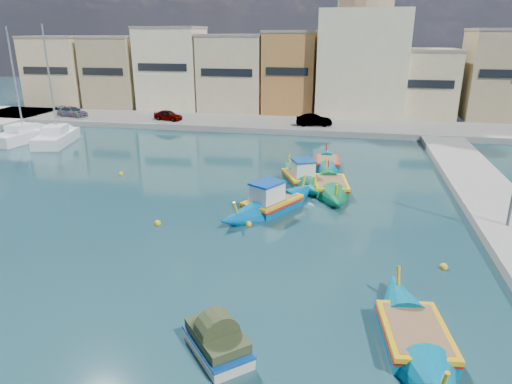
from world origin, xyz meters
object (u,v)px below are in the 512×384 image
(luzzu_cyan_south, at_px, (415,339))
(yacht_midnorth, at_px, (35,134))
(luzzu_turquoise_cabin, at_px, (272,204))
(luzzu_cyan_mid, at_px, (327,164))
(luzzu_blue_cabin, at_px, (301,178))
(tender_near, at_px, (217,342))
(luzzu_green, at_px, (330,187))
(church_block, at_px, (363,47))
(yacht_north, at_px, (64,135))

(luzzu_cyan_south, height_order, yacht_midnorth, yacht_midnorth)
(luzzu_turquoise_cabin, bearing_deg, yacht_midnorth, 151.35)
(luzzu_cyan_mid, height_order, luzzu_cyan_south, luzzu_cyan_south)
(luzzu_blue_cabin, xyz_separation_m, luzzu_cyan_south, (5.74, -16.99, -0.07))
(luzzu_blue_cabin, bearing_deg, luzzu_cyan_mid, 70.68)
(luzzu_cyan_south, bearing_deg, luzzu_cyan_mid, 100.93)
(luzzu_cyan_mid, height_order, tender_near, luzzu_cyan_mid)
(yacht_midnorth, bearing_deg, luzzu_turquoise_cabin, -28.65)
(tender_near, bearing_deg, luzzu_green, 80.59)
(church_block, xyz_separation_m, yacht_north, (-28.69, -18.44, -7.95))
(church_block, bearing_deg, luzzu_cyan_mid, -96.24)
(church_block, xyz_separation_m, luzzu_green, (-1.95, -28.93, -8.13))
(luzzu_turquoise_cabin, relative_size, yacht_north, 0.74)
(luzzu_cyan_mid, bearing_deg, tender_near, -95.65)
(luzzu_blue_cabin, height_order, tender_near, luzzu_blue_cabin)
(yacht_north, bearing_deg, yacht_midnorth, 179.96)
(luzzu_blue_cabin, xyz_separation_m, luzzu_cyan_mid, (1.58, 4.51, -0.10))
(church_block, distance_m, luzzu_cyan_south, 45.26)
(luzzu_green, relative_size, yacht_midnorth, 0.73)
(luzzu_blue_cabin, bearing_deg, church_block, 81.53)
(luzzu_green, bearing_deg, luzzu_blue_cabin, 146.44)
(luzzu_cyan_mid, relative_size, yacht_north, 0.67)
(luzzu_cyan_south, distance_m, yacht_north, 39.98)
(yacht_north, distance_m, yacht_midnorth, 3.20)
(tender_near, height_order, yacht_midnorth, yacht_midnorth)
(yacht_midnorth, bearing_deg, luzzu_blue_cabin, -18.06)
(luzzu_cyan_south, distance_m, tender_near, 6.67)
(luzzu_blue_cabin, bearing_deg, yacht_north, 159.77)
(tender_near, bearing_deg, yacht_north, 130.70)
(luzzu_cyan_south, bearing_deg, luzzu_green, 102.98)
(luzzu_cyan_mid, bearing_deg, yacht_midnorth, 171.19)
(luzzu_green, xyz_separation_m, tender_near, (-2.86, -17.27, 0.14))
(luzzu_cyan_mid, relative_size, yacht_midnorth, 0.68)
(luzzu_green, bearing_deg, church_block, 86.15)
(luzzu_cyan_south, xyz_separation_m, yacht_north, (-30.33, 26.05, 0.19))
(luzzu_blue_cabin, height_order, luzzu_cyan_mid, luzzu_blue_cabin)
(luzzu_turquoise_cabin, height_order, yacht_north, yacht_north)
(luzzu_cyan_mid, relative_size, tender_near, 2.59)
(luzzu_turquoise_cabin, bearing_deg, yacht_north, 148.17)
(luzzu_green, height_order, luzzu_cyan_south, luzzu_green)
(luzzu_turquoise_cabin, xyz_separation_m, tender_near, (0.42, -13.20, 0.07))
(luzzu_blue_cabin, relative_size, yacht_north, 0.67)
(tender_near, xyz_separation_m, yacht_midnorth, (-27.08, 27.76, 0.04))
(church_block, distance_m, tender_near, 47.13)
(tender_near, relative_size, yacht_midnorth, 0.26)
(luzzu_cyan_south, bearing_deg, luzzu_turquoise_cabin, 120.87)
(luzzu_cyan_south, bearing_deg, tender_near, -165.20)
(luzzu_cyan_south, bearing_deg, yacht_midnorth, 142.15)
(luzzu_cyan_south, height_order, tender_near, luzzu_cyan_south)
(yacht_midnorth, bearing_deg, church_block, 30.04)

